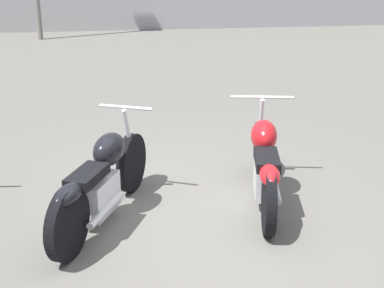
{
  "coord_description": "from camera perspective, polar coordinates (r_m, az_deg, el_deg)",
  "views": [
    {
      "loc": [
        -0.81,
        -5.05,
        2.62
      ],
      "look_at": [
        0.0,
        0.34,
        0.65
      ],
      "focal_mm": 50.0,
      "sensor_mm": 36.0,
      "label": 1
    }
  ],
  "objects": [
    {
      "name": "ground_plane",
      "position": [
        5.74,
        0.51,
        -7.25
      ],
      "size": [
        60.0,
        60.0,
        0.0
      ],
      "primitive_type": "plane",
      "color": "#5B5954"
    },
    {
      "name": "fence_back",
      "position": [
        19.33,
        -6.32,
        14.1
      ],
      "size": [
        40.0,
        0.04,
        1.44
      ],
      "color": "gray",
      "rests_on": "ground_plane"
    },
    {
      "name": "motorcycle_slot_2",
      "position": [
        5.44,
        -9.6,
        -3.87
      ],
      "size": [
        1.05,
        2.04,
        1.04
      ],
      "rotation": [
        0.0,
        0.0,
        -0.42
      ],
      "color": "black",
      "rests_on": "ground_plane"
    },
    {
      "name": "motorcycle_slot_3",
      "position": [
        5.85,
        7.73,
        -2.05
      ],
      "size": [
        0.78,
        2.13,
        1.03
      ],
      "rotation": [
        0.0,
        0.0,
        -0.21
      ],
      "color": "black",
      "rests_on": "ground_plane"
    }
  ]
}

